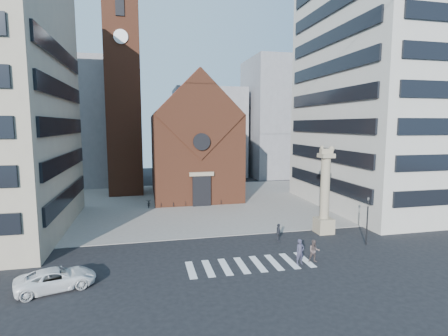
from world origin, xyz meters
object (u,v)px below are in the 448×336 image
(pedestrian_1, at_px, (314,251))
(scooter_0, at_px, (149,203))
(lion_column, at_px, (325,199))
(pedestrian_2, at_px, (278,233))
(pedestrian_0, at_px, (300,252))
(white_car, at_px, (56,279))
(traffic_light, at_px, (367,220))

(pedestrian_1, relative_size, scooter_0, 0.92)
(lion_column, relative_size, pedestrian_2, 5.09)
(pedestrian_0, bearing_deg, scooter_0, 106.01)
(white_car, bearing_deg, pedestrian_0, -105.84)
(pedestrian_1, bearing_deg, white_car, -164.08)
(traffic_light, height_order, white_car, traffic_light)
(white_car, distance_m, pedestrian_2, 18.41)
(pedestrian_2, xyz_separation_m, scooter_0, (-11.41, 16.32, -0.29))
(traffic_light, bearing_deg, pedestrian_2, 161.60)
(pedestrian_1, bearing_deg, pedestrian_0, -158.97)
(traffic_light, distance_m, pedestrian_2, 7.91)
(traffic_light, bearing_deg, pedestrian_1, -157.81)
(pedestrian_1, bearing_deg, scooter_0, 134.74)
(traffic_light, bearing_deg, pedestrian_0, -160.22)
(pedestrian_0, distance_m, pedestrian_2, 5.23)
(lion_column, distance_m, pedestrian_0, 9.17)
(traffic_light, distance_m, white_car, 25.19)
(white_car, bearing_deg, pedestrian_1, -105.47)
(pedestrian_0, relative_size, pedestrian_1, 1.10)
(lion_column, bearing_deg, white_car, -163.02)
(traffic_light, distance_m, scooter_0, 26.62)
(traffic_light, relative_size, scooter_0, 2.21)
(white_car, xyz_separation_m, pedestrian_0, (17.28, 0.25, 0.31))
(lion_column, height_order, pedestrian_2, lion_column)
(pedestrian_0, relative_size, pedestrian_2, 1.16)
(pedestrian_1, xyz_separation_m, pedestrian_2, (-0.95, 5.08, -0.05))
(white_car, relative_size, pedestrian_0, 2.48)
(pedestrian_0, height_order, pedestrian_1, pedestrian_0)
(traffic_light, relative_size, white_car, 0.88)
(lion_column, height_order, scooter_0, lion_column)
(white_car, relative_size, scooter_0, 2.52)
(white_car, bearing_deg, lion_column, -89.70)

